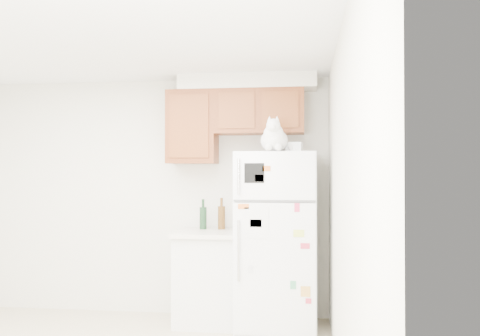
% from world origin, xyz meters
% --- Properties ---
extents(room_shell, '(3.84, 4.04, 2.52)m').
position_xyz_m(room_shell, '(0.12, 0.24, 1.67)').
color(room_shell, silver).
rests_on(room_shell, ground_plane).
extents(refrigerator, '(0.76, 0.78, 1.70)m').
position_xyz_m(refrigerator, '(1.38, 1.61, 0.85)').
color(refrigerator, white).
rests_on(refrigerator, ground_plane).
extents(base_counter, '(0.64, 0.64, 0.92)m').
position_xyz_m(base_counter, '(0.69, 1.68, 0.46)').
color(base_counter, white).
rests_on(base_counter, ground_plane).
extents(cat, '(0.31, 0.45, 0.32)m').
position_xyz_m(cat, '(1.38, 1.35, 1.82)').
color(cat, white).
rests_on(cat, refrigerator).
extents(storage_box_back, '(0.19, 0.15, 0.10)m').
position_xyz_m(storage_box_back, '(1.52, 1.67, 1.75)').
color(storage_box_back, white).
rests_on(storage_box_back, refrigerator).
extents(storage_box_front, '(0.16, 0.13, 0.09)m').
position_xyz_m(storage_box_front, '(1.55, 1.46, 1.74)').
color(storage_box_front, white).
rests_on(storage_box_front, refrigerator).
extents(bottle_green, '(0.07, 0.07, 0.31)m').
position_xyz_m(bottle_green, '(0.61, 1.84, 1.08)').
color(bottle_green, '#19381E').
rests_on(bottle_green, base_counter).
extents(bottle_amber, '(0.08, 0.08, 0.33)m').
position_xyz_m(bottle_amber, '(0.80, 1.86, 1.08)').
color(bottle_amber, '#593814').
rests_on(bottle_amber, base_counter).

